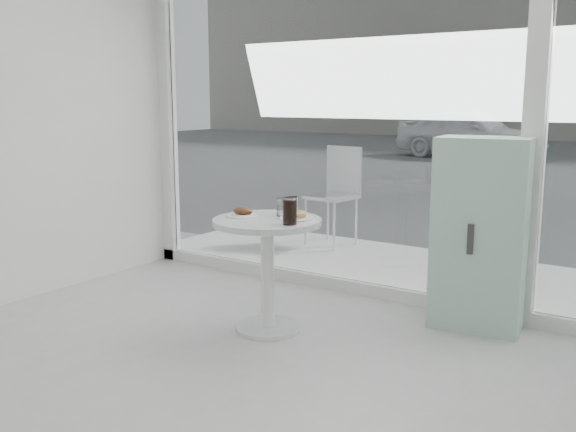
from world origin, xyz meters
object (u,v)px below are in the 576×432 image
Objects in this scene: plate_fritter at (243,213)px; cola_glass at (290,212)px; water_tumbler_a at (282,208)px; water_tumbler_b at (293,206)px; car_white at (470,133)px; patio_chair at (336,189)px; mint_cabinet at (480,234)px; main_table at (267,251)px; plate_donut at (296,216)px.

cola_glass is (0.41, -0.05, 0.06)m from plate_fritter.
water_tumbler_a is 0.98× the size of water_tumbler_b.
car_white is 13.49m from water_tumbler_b.
water_tumbler_a is 0.31m from cola_glass.
water_tumbler_b is 0.71× the size of cola_glass.
patio_chair is 5.89× the size of cola_glass.
mint_cabinet is 10.67× the size of water_tumbler_b.
patio_chair is at bearing 109.14° from main_table.
cola_glass is at bearing -69.77° from plate_donut.
plate_fritter is (2.86, -13.40, 0.13)m from car_white.
patio_chair is 8.46× the size of water_tumbler_a.
cola_glass reaches higher than water_tumbler_b.
mint_cabinet reaches higher than cola_glass.
car_white is at bearing 102.82° from main_table.
mint_cabinet reaches higher than plate_donut.
patio_chair is 11.21m from car_white.
water_tumbler_b reaches higher than plate_fritter.
car_white is 31.95× the size of water_tumbler_b.
main_table is 0.20× the size of car_white.
mint_cabinet reaches higher than water_tumbler_a.
water_tumbler_b is (0.23, 0.27, 0.03)m from plate_fritter.
mint_cabinet is 7.57× the size of cola_glass.
water_tumbler_a is 0.70× the size of cola_glass.
car_white reaches higher than patio_chair.
water_tumbler_a is at bearing 41.04° from plate_fritter.
plate_fritter is 0.37m from plate_donut.
patio_chair is at bearing -158.72° from car_white.
patio_chair is 2.32m from water_tumbler_b.
water_tumbler_b reaches higher than plate_donut.
cola_glass is at bearing -140.50° from mint_cabinet.
plate_fritter is at bearing -158.08° from car_white.
main_table is at bearing -62.82° from patio_chair.
plate_donut is at bearing 30.80° from main_table.
main_table is 1.45m from mint_cabinet.
mint_cabinet is at bearing 30.27° from water_tumbler_b.
water_tumbler_a is (0.20, 0.17, 0.03)m from plate_fritter.
water_tumbler_a is at bearing -153.72° from mint_cabinet.
plate_fritter is 1.71× the size of water_tumbler_a.
mint_cabinet is 5.71× the size of plate_donut.
plate_donut is (-0.98, -0.78, 0.14)m from mint_cabinet.
water_tumbler_a is (0.84, -2.23, 0.20)m from patio_chair.
main_table is at bearing -97.36° from water_tumbler_a.
patio_chair reaches higher than main_table.
mint_cabinet is at bearing 46.34° from cola_glass.
mint_cabinet is 1.61m from plate_fritter.
plate_fritter is 0.27m from water_tumbler_a.
cola_glass reaches higher than water_tumbler_a.
water_tumbler_b is (-1.10, -0.64, 0.17)m from mint_cabinet.
cola_glass is (-0.91, -0.96, 0.20)m from mint_cabinet.
water_tumbler_a is 0.10m from water_tumbler_b.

